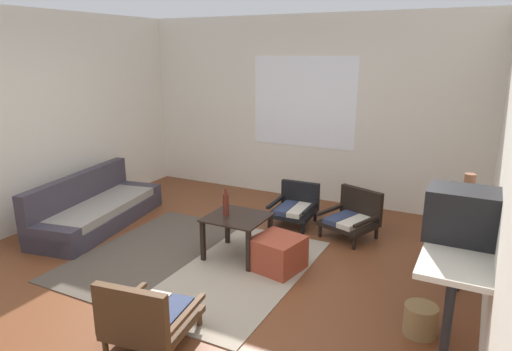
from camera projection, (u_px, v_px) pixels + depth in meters
The scene contains 15 objects.
ground_plane at pixel (188, 280), 4.50m from camera, with size 7.80×7.80×0.00m, color brown.
far_wall_with_window at pixel (305, 109), 6.76m from camera, with size 5.60×0.13×2.70m.
side_wall_left at pixel (20, 122), 5.57m from camera, with size 0.12×6.60×2.70m, color silver.
area_rug at pixel (193, 261), 4.91m from camera, with size 2.35×2.25×0.01m.
couch at pixel (95, 210), 5.88m from camera, with size 1.04×2.05×0.67m.
coffee_table at pixel (237, 224), 4.92m from camera, with size 0.63×0.59×0.47m.
armchair_by_window at pixel (295, 206), 5.95m from camera, with size 0.54×0.59×0.51m.
armchair_striped_foreground at pixel (147, 318), 3.44m from camera, with size 0.68×0.72×0.59m.
armchair_corner at pixel (353, 216), 5.51m from camera, with size 0.73×0.71×0.57m.
ottoman_orange at pixel (278, 254), 4.68m from camera, with size 0.46×0.46×0.35m, color #993D28.
console_shelf at pixel (460, 243), 3.44m from camera, with size 0.45×1.69×0.88m.
crt_television at pixel (463, 214), 3.24m from camera, with size 0.50×0.37×0.38m.
clay_vase at pixel (467, 199), 3.78m from camera, with size 0.21×0.21×0.34m.
glass_bottle at pixel (226, 204), 4.89m from camera, with size 0.06×0.06×0.30m.
wicker_basket at pixel (420, 320), 3.62m from camera, with size 0.26×0.26×0.25m, color olive.
Camera 1 is at (2.45, -3.30, 2.21)m, focal length 31.88 mm.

